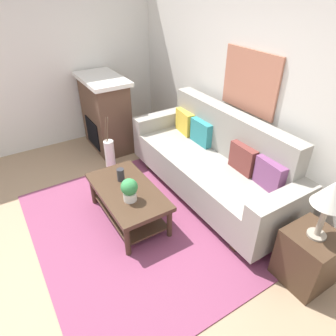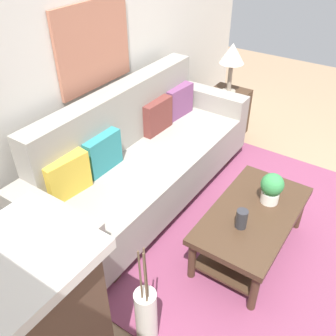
# 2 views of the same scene
# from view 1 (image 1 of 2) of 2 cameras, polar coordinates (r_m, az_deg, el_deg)

# --- Properties ---
(ground_plane) EXTENTS (9.12, 9.12, 0.00)m
(ground_plane) POSITION_cam_1_polar(r_m,az_deg,el_deg) (3.42, -13.10, -14.05)
(ground_plane) COLOR #9E7F60
(wall_back) EXTENTS (5.12, 0.10, 2.70)m
(wall_back) POSITION_cam_1_polar(r_m,az_deg,el_deg) (3.72, 17.20, 14.31)
(wall_back) COLOR silver
(wall_back) RESTS_ON ground_plane
(wall_left) EXTENTS (0.10, 5.09, 2.70)m
(wall_left) POSITION_cam_1_polar(r_m,az_deg,el_deg) (5.16, -19.98, 18.85)
(wall_left) COLOR silver
(wall_left) RESTS_ON ground_plane
(area_rug) EXTENTS (2.67, 2.18, 0.01)m
(area_rug) POSITION_cam_1_polar(r_m,az_deg,el_deg) (3.53, -5.42, -11.12)
(area_rug) COLOR #843D5B
(area_rug) RESTS_ON ground_plane
(couch) EXTENTS (2.46, 0.84, 1.08)m
(couch) POSITION_cam_1_polar(r_m,az_deg,el_deg) (3.83, 8.26, 0.73)
(couch) COLOR gray
(couch) RESTS_ON ground_plane
(throw_pillow_mustard) EXTENTS (0.37, 0.16, 0.32)m
(throw_pillow_mustard) POSITION_cam_1_polar(r_m,az_deg,el_deg) (4.32, 3.24, 8.72)
(throw_pillow_mustard) COLOR gold
(throw_pillow_mustard) RESTS_ON couch
(throw_pillow_teal) EXTENTS (0.36, 0.12, 0.32)m
(throw_pillow_teal) POSITION_cam_1_polar(r_m,az_deg,el_deg) (4.04, 6.42, 6.74)
(throw_pillow_teal) COLOR teal
(throw_pillow_teal) RESTS_ON couch
(throw_pillow_maroon) EXTENTS (0.36, 0.13, 0.32)m
(throw_pillow_maroon) POSITION_cam_1_polar(r_m,az_deg,el_deg) (3.54, 14.12, 1.80)
(throw_pillow_maroon) COLOR brown
(throw_pillow_maroon) RESTS_ON couch
(throw_pillow_plum) EXTENTS (0.37, 0.15, 0.32)m
(throw_pillow_plum) POSITION_cam_1_polar(r_m,az_deg,el_deg) (3.33, 18.75, -1.22)
(throw_pillow_plum) COLOR #7A4270
(throw_pillow_plum) RESTS_ON couch
(coffee_table) EXTENTS (1.10, 0.60, 0.43)m
(coffee_table) POSITION_cam_1_polar(r_m,az_deg,el_deg) (3.46, -7.60, -5.56)
(coffee_table) COLOR #422D1E
(coffee_table) RESTS_ON ground_plane
(tabletop_vase) EXTENTS (0.09, 0.09, 0.15)m
(tabletop_vase) POSITION_cam_1_polar(r_m,az_deg,el_deg) (3.50, -8.96, -1.27)
(tabletop_vase) COLOR #2D2D33
(tabletop_vase) RESTS_ON coffee_table
(potted_plant_tabletop) EXTENTS (0.18, 0.18, 0.26)m
(potted_plant_tabletop) POSITION_cam_1_polar(r_m,az_deg,el_deg) (3.15, -7.32, -4.01)
(potted_plant_tabletop) COLOR white
(potted_plant_tabletop) RESTS_ON coffee_table
(side_table) EXTENTS (0.44, 0.44, 0.56)m
(side_table) POSITION_cam_1_polar(r_m,az_deg,el_deg) (3.13, 24.99, -15.10)
(side_table) COLOR #422D1E
(side_table) RESTS_ON ground_plane
(table_lamp) EXTENTS (0.28, 0.28, 0.57)m
(table_lamp) POSITION_cam_1_polar(r_m,az_deg,el_deg) (2.68, 28.52, -4.65)
(table_lamp) COLOR gray
(table_lamp) RESTS_ON side_table
(fireplace) EXTENTS (1.02, 0.58, 1.16)m
(fireplace) POSITION_cam_1_polar(r_m,az_deg,el_deg) (4.95, -11.77, 10.15)
(fireplace) COLOR brown
(fireplace) RESTS_ON ground_plane
(floor_vase) EXTENTS (0.14, 0.14, 0.48)m
(floor_vase) POSITION_cam_1_polar(r_m,az_deg,el_deg) (4.41, -10.94, 2.24)
(floor_vase) COLOR white
(floor_vase) RESTS_ON ground_plane
(floor_vase_branch_a) EXTENTS (0.05, 0.05, 0.36)m
(floor_vase_branch_a) POSITION_cam_1_polar(r_m,az_deg,el_deg) (4.20, -11.43, 7.04)
(floor_vase_branch_a) COLOR brown
(floor_vase_branch_a) RESTS_ON floor_vase
(floor_vase_branch_b) EXTENTS (0.04, 0.04, 0.36)m
(floor_vase_branch_b) POSITION_cam_1_polar(r_m,az_deg,el_deg) (4.23, -11.37, 7.25)
(floor_vase_branch_b) COLOR brown
(floor_vase_branch_b) RESTS_ON floor_vase
(floor_vase_branch_c) EXTENTS (0.05, 0.05, 0.36)m
(floor_vase_branch_c) POSITION_cam_1_polar(r_m,az_deg,el_deg) (4.22, -11.81, 7.13)
(floor_vase_branch_c) COLOR brown
(floor_vase_branch_c) RESTS_ON floor_vase
(framed_painting) EXTENTS (0.83, 0.03, 0.70)m
(framed_painting) POSITION_cam_1_polar(r_m,az_deg,el_deg) (3.73, 15.25, 15.48)
(framed_painting) COLOR #B77056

